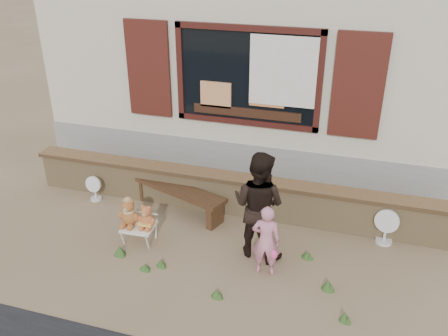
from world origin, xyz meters
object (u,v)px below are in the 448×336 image
(bench, at_px, (179,194))
(teddy_bear_left, at_px, (129,212))
(adult, at_px, (258,205))
(child, at_px, (266,241))
(teddy_bear_right, at_px, (147,216))
(folding_chair, at_px, (139,227))

(bench, xyz_separation_m, teddy_bear_left, (-0.38, -1.00, 0.19))
(adult, bearing_deg, child, 131.52)
(bench, xyz_separation_m, child, (1.73, -1.15, 0.20))
(teddy_bear_right, height_order, child, child)
(teddy_bear_left, distance_m, adult, 1.94)
(teddy_bear_right, bearing_deg, child, -7.95)
(teddy_bear_left, height_order, child, child)
(bench, distance_m, adult, 1.76)
(teddy_bear_left, xyz_separation_m, child, (2.11, -0.15, 0.02))
(teddy_bear_right, bearing_deg, bench, 81.26)
(child, bearing_deg, teddy_bear_right, -9.45)
(teddy_bear_left, relative_size, adult, 0.28)
(child, bearing_deg, folding_chair, -8.89)
(bench, relative_size, adult, 1.09)
(folding_chair, height_order, adult, adult)
(teddy_bear_left, xyz_separation_m, adult, (1.90, 0.26, 0.30))
(teddy_bear_right, distance_m, adult, 1.67)
(bench, height_order, teddy_bear_left, teddy_bear_left)
(bench, xyz_separation_m, adult, (1.52, -0.75, 0.48))
(teddy_bear_left, bearing_deg, adult, 4.88)
(teddy_bear_left, bearing_deg, child, -6.90)
(teddy_bear_right, relative_size, adult, 0.24)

